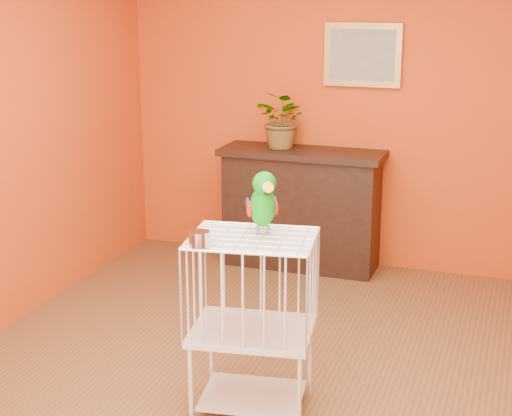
% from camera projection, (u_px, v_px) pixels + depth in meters
% --- Properties ---
extents(ground, '(4.50, 4.50, 0.00)m').
position_uv_depth(ground, '(274.00, 381.00, 4.66)').
color(ground, brown).
rests_on(ground, ground).
extents(room_shell, '(4.50, 4.50, 4.50)m').
position_uv_depth(room_shell, '(276.00, 116.00, 4.23)').
color(room_shell, '#C74212').
rests_on(room_shell, ground).
extents(console_cabinet, '(1.34, 0.48, 0.99)m').
position_uv_depth(console_cabinet, '(301.00, 209.00, 6.49)').
color(console_cabinet, black).
rests_on(console_cabinet, ground).
extents(potted_plant, '(0.57, 0.59, 0.36)m').
position_uv_depth(potted_plant, '(284.00, 126.00, 6.37)').
color(potted_plant, '#26722D').
rests_on(potted_plant, console_cabinet).
extents(framed_picture, '(0.62, 0.04, 0.50)m').
position_uv_depth(framed_picture, '(363.00, 55.00, 6.21)').
color(framed_picture, '#AC813D').
rests_on(framed_picture, room_shell).
extents(birdcage, '(0.71, 0.59, 1.00)m').
position_uv_depth(birdcage, '(252.00, 322.00, 4.21)').
color(birdcage, silver).
rests_on(birdcage, ground).
extents(feed_cup, '(0.11, 0.11, 0.08)m').
position_uv_depth(feed_cup, '(199.00, 239.00, 3.92)').
color(feed_cup, silver).
rests_on(feed_cup, birdcage).
extents(parrot, '(0.23, 0.30, 0.35)m').
position_uv_depth(parrot, '(263.00, 202.00, 4.08)').
color(parrot, '#59544C').
rests_on(parrot, birdcage).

